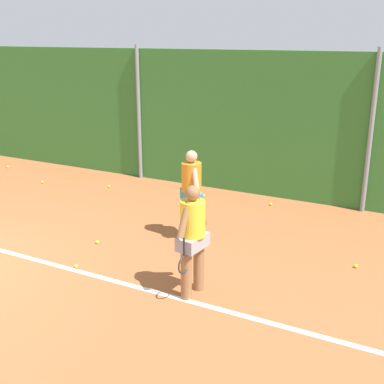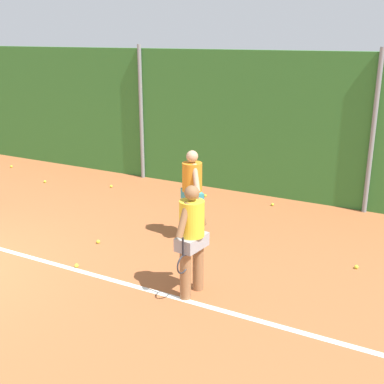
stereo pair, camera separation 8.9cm
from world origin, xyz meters
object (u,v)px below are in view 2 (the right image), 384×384
at_px(player_foreground_near, 192,235).
at_px(tennis_ball_8, 272,204).
at_px(tennis_ball_0, 98,242).
at_px(tennis_ball_11, 45,182).
at_px(tennis_ball_2, 11,166).
at_px(tennis_ball_7, 356,267).
at_px(player_midcourt, 192,190).
at_px(tennis_ball_5, 111,186).
at_px(tennis_ball_1, 205,196).
at_px(tennis_ball_9, 77,266).

bearing_deg(player_foreground_near, tennis_ball_8, -170.06).
relative_size(tennis_ball_0, tennis_ball_11, 1.00).
distance_m(player_foreground_near, tennis_ball_0, 2.71).
relative_size(tennis_ball_2, tennis_ball_8, 1.00).
distance_m(tennis_ball_7, tennis_ball_8, 3.27).
distance_m(player_midcourt, tennis_ball_11, 5.41).
height_order(player_midcourt, tennis_ball_5, player_midcourt).
bearing_deg(tennis_ball_0, tennis_ball_5, 123.08).
bearing_deg(tennis_ball_1, tennis_ball_0, -98.90).
bearing_deg(tennis_ball_0, player_midcourt, 36.04).
height_order(player_midcourt, tennis_ball_2, player_midcourt).
height_order(tennis_ball_0, tennis_ball_9, same).
bearing_deg(tennis_ball_1, tennis_ball_7, -29.41).
height_order(player_midcourt, tennis_ball_0, player_midcourt).
xyz_separation_m(tennis_ball_2, tennis_ball_11, (1.99, -0.70, 0.00)).
height_order(tennis_ball_2, tennis_ball_7, same).
relative_size(player_foreground_near, tennis_ball_7, 25.70).
relative_size(player_midcourt, tennis_ball_1, 26.00).
bearing_deg(tennis_ball_11, tennis_ball_2, 160.69).
bearing_deg(tennis_ball_0, player_foreground_near, -18.68).
bearing_deg(tennis_ball_2, player_foreground_near, -26.11).
distance_m(tennis_ball_0, tennis_ball_1, 3.44).
distance_m(tennis_ball_0, tennis_ball_8, 4.15).
relative_size(player_foreground_near, tennis_ball_8, 25.70).
bearing_deg(tennis_ball_9, tennis_ball_5, 119.70).
bearing_deg(tennis_ball_2, tennis_ball_1, 2.17).
bearing_deg(tennis_ball_1, tennis_ball_11, -167.56).
xyz_separation_m(tennis_ball_1, tennis_ball_9, (-0.22, -4.36, 0.00)).
xyz_separation_m(tennis_ball_5, tennis_ball_8, (4.09, 0.59, 0.00)).
height_order(player_foreground_near, tennis_ball_2, player_foreground_near).
bearing_deg(player_midcourt, tennis_ball_8, -62.84).
xyz_separation_m(tennis_ball_7, tennis_ball_11, (-8.15, 1.27, 0.00)).
height_order(player_foreground_near, tennis_ball_7, player_foreground_near).
xyz_separation_m(player_foreground_near, tennis_ball_2, (-8.12, 3.98, -0.92)).
relative_size(player_foreground_near, tennis_ball_5, 25.70).
bearing_deg(player_foreground_near, tennis_ball_9, -79.36).
bearing_deg(tennis_ball_9, tennis_ball_0, 107.86).
bearing_deg(tennis_ball_5, tennis_ball_8, 8.23).
relative_size(tennis_ball_2, tennis_ball_11, 1.00).
relative_size(player_foreground_near, tennis_ball_9, 25.70).
xyz_separation_m(player_midcourt, tennis_ball_7, (3.01, 0.15, -0.93)).
distance_m(tennis_ball_1, tennis_ball_11, 4.34).
distance_m(player_midcourt, tennis_ball_8, 2.77).
bearing_deg(tennis_ball_1, player_midcourt, -69.14).
bearing_deg(tennis_ball_7, tennis_ball_0, -164.99).
distance_m(player_foreground_near, tennis_ball_7, 3.00).
xyz_separation_m(player_foreground_near, player_midcourt, (-0.99, 1.86, 0.01)).
height_order(tennis_ball_9, tennis_ball_11, same).
xyz_separation_m(player_midcourt, tennis_ball_9, (-1.12, -2.00, -0.93)).
xyz_separation_m(tennis_ball_8, tennis_ball_9, (-1.86, -4.50, 0.00)).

